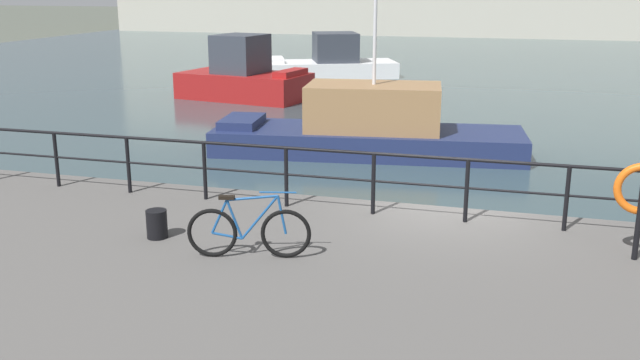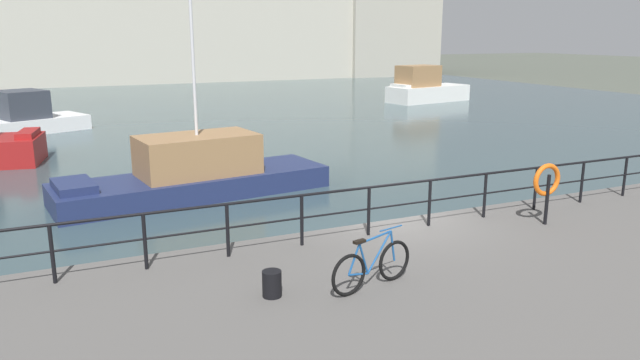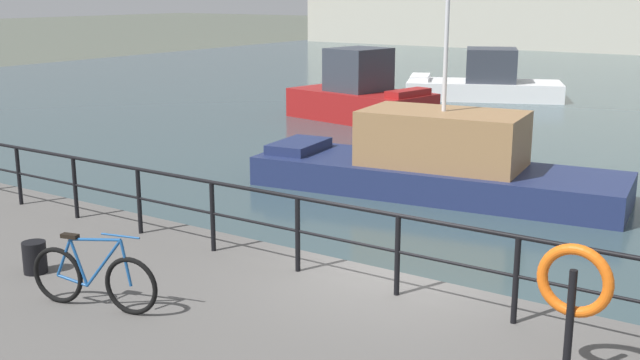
{
  "view_description": "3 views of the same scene",
  "coord_description": "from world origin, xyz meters",
  "px_view_note": "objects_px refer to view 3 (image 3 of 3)",
  "views": [
    {
      "loc": [
        1.18,
        -12.11,
        4.74
      ],
      "look_at": [
        -2.52,
        0.77,
        1.03
      ],
      "focal_mm": 40.18,
      "sensor_mm": 36.0,
      "label": 1
    },
    {
      "loc": [
        -7.17,
        -11.46,
        5.14
      ],
      "look_at": [
        -0.14,
        3.96,
        1.01
      ],
      "focal_mm": 33.75,
      "sensor_mm": 36.0,
      "label": 2
    },
    {
      "loc": [
        4.78,
        -8.97,
        4.71
      ],
      "look_at": [
        -2.59,
        1.93,
        1.5
      ],
      "focal_mm": 43.67,
      "sensor_mm": 36.0,
      "label": 3
    }
  ],
  "objects_px": {
    "moored_red_daysailer": "(435,163)",
    "life_ring_stand": "(574,286)",
    "moored_white_yacht": "(485,82)",
    "mooring_bollard": "(35,257)",
    "parked_bicycle": "(93,278)",
    "moored_blue_motorboat": "(361,96)"
  },
  "relations": [
    {
      "from": "moored_white_yacht",
      "to": "parked_bicycle",
      "type": "bearing_deg",
      "value": 79.55
    },
    {
      "from": "moored_red_daysailer",
      "to": "moored_blue_motorboat",
      "type": "height_order",
      "value": "moored_red_daysailer"
    },
    {
      "from": "moored_red_daysailer",
      "to": "life_ring_stand",
      "type": "height_order",
      "value": "moored_red_daysailer"
    },
    {
      "from": "moored_blue_motorboat",
      "to": "life_ring_stand",
      "type": "relative_size",
      "value": 4.08
    },
    {
      "from": "moored_red_daysailer",
      "to": "moored_white_yacht",
      "type": "bearing_deg",
      "value": -78.81
    },
    {
      "from": "life_ring_stand",
      "to": "moored_red_daysailer",
      "type": "bearing_deg",
      "value": 122.71
    },
    {
      "from": "mooring_bollard",
      "to": "parked_bicycle",
      "type": "bearing_deg",
      "value": -12.63
    },
    {
      "from": "moored_red_daysailer",
      "to": "life_ring_stand",
      "type": "xyz_separation_m",
      "value": [
        5.88,
        -9.16,
        1.17
      ]
    },
    {
      "from": "moored_red_daysailer",
      "to": "parked_bicycle",
      "type": "distance_m",
      "value": 10.68
    },
    {
      "from": "moored_red_daysailer",
      "to": "parked_bicycle",
      "type": "relative_size",
      "value": 5.2
    },
    {
      "from": "moored_red_daysailer",
      "to": "moored_blue_motorboat",
      "type": "distance_m",
      "value": 11.0
    },
    {
      "from": "mooring_bollard",
      "to": "moored_blue_motorboat",
      "type": "bearing_deg",
      "value": 108.02
    },
    {
      "from": "moored_red_daysailer",
      "to": "life_ring_stand",
      "type": "relative_size",
      "value": 6.45
    },
    {
      "from": "moored_red_daysailer",
      "to": "parked_bicycle",
      "type": "xyz_separation_m",
      "value": [
        0.6,
        -10.65,
        0.59
      ]
    },
    {
      "from": "mooring_bollard",
      "to": "life_ring_stand",
      "type": "xyz_separation_m",
      "value": [
        6.95,
        1.11,
        0.75
      ]
    },
    {
      "from": "moored_red_daysailer",
      "to": "life_ring_stand",
      "type": "distance_m",
      "value": 10.95
    },
    {
      "from": "moored_blue_motorboat",
      "to": "mooring_bollard",
      "type": "bearing_deg",
      "value": -61.68
    },
    {
      "from": "moored_red_daysailer",
      "to": "moored_white_yacht",
      "type": "xyz_separation_m",
      "value": [
        -5.54,
        16.44,
        0.03
      ]
    },
    {
      "from": "mooring_bollard",
      "to": "life_ring_stand",
      "type": "distance_m",
      "value": 7.08
    },
    {
      "from": "moored_white_yacht",
      "to": "parked_bicycle",
      "type": "xyz_separation_m",
      "value": [
        6.14,
        -27.09,
        0.55
      ]
    },
    {
      "from": "moored_white_yacht",
      "to": "life_ring_stand",
      "type": "bearing_deg",
      "value": 90.83
    },
    {
      "from": "life_ring_stand",
      "to": "parked_bicycle",
      "type": "bearing_deg",
      "value": -164.31
    }
  ]
}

